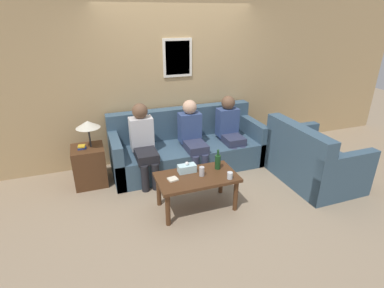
# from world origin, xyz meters

# --- Properties ---
(ground_plane) EXTENTS (16.00, 16.00, 0.00)m
(ground_plane) POSITION_xyz_m (0.00, 0.00, 0.00)
(ground_plane) COLOR gray
(wall_back) EXTENTS (9.00, 0.08, 2.60)m
(wall_back) POSITION_xyz_m (0.00, 1.04, 1.30)
(wall_back) COLOR tan
(wall_back) RESTS_ON ground_plane
(couch_main) EXTENTS (2.45, 0.93, 0.91)m
(couch_main) POSITION_xyz_m (0.00, 0.56, 0.31)
(couch_main) COLOR #385166
(couch_main) RESTS_ON ground_plane
(couch_side) EXTENTS (0.93, 1.29, 0.91)m
(couch_side) POSITION_xyz_m (1.58, -0.56, 0.31)
(couch_side) COLOR #385166
(couch_side) RESTS_ON ground_plane
(coffee_table) EXTENTS (1.02, 0.57, 0.47)m
(coffee_table) POSITION_xyz_m (-0.28, -0.64, 0.40)
(coffee_table) COLOR #4C2D19
(coffee_table) RESTS_ON ground_plane
(side_table_with_lamp) EXTENTS (0.45, 0.45, 0.98)m
(side_table_with_lamp) POSITION_xyz_m (-1.54, 0.47, 0.35)
(side_table_with_lamp) COLOR #4C2D19
(side_table_with_lamp) RESTS_ON ground_plane
(wine_bottle) EXTENTS (0.08, 0.08, 0.27)m
(wine_bottle) POSITION_xyz_m (0.05, -0.55, 0.57)
(wine_bottle) COLOR #19421E
(wine_bottle) RESTS_ON coffee_table
(drinking_glass) EXTENTS (0.07, 0.07, 0.09)m
(drinking_glass) POSITION_xyz_m (0.08, -0.84, 0.51)
(drinking_glass) COLOR silver
(drinking_glass) RESTS_ON coffee_table
(book_stack) EXTENTS (0.13, 0.13, 0.02)m
(book_stack) POSITION_xyz_m (-0.59, -0.63, 0.48)
(book_stack) COLOR beige
(book_stack) RESTS_ON coffee_table
(soda_can) EXTENTS (0.07, 0.07, 0.12)m
(soda_can) POSITION_xyz_m (-0.22, -0.65, 0.53)
(soda_can) COLOR #BCBCC1
(soda_can) RESTS_ON coffee_table
(tissue_box) EXTENTS (0.23, 0.12, 0.15)m
(tissue_box) POSITION_xyz_m (-0.36, -0.49, 0.52)
(tissue_box) COLOR silver
(tissue_box) RESTS_ON coffee_table
(person_left) EXTENTS (0.34, 0.66, 1.16)m
(person_left) POSITION_xyz_m (-0.75, 0.35, 0.63)
(person_left) COLOR black
(person_left) RESTS_ON ground_plane
(person_middle) EXTENTS (0.34, 0.64, 1.13)m
(person_middle) POSITION_xyz_m (0.03, 0.37, 0.61)
(person_middle) COLOR #2D334C
(person_middle) RESTS_ON ground_plane
(person_right) EXTENTS (0.34, 0.59, 1.13)m
(person_right) POSITION_xyz_m (0.70, 0.41, 0.62)
(person_right) COLOR #2D334C
(person_right) RESTS_ON ground_plane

